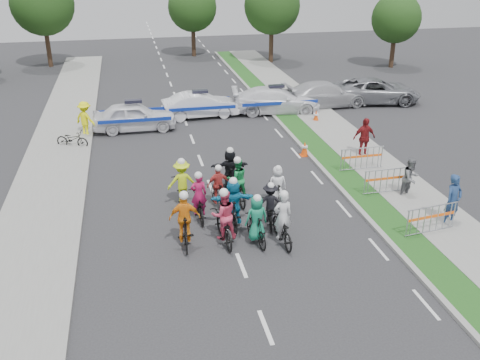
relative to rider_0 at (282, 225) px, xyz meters
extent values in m
plane|color=#28282B|center=(-1.61, -1.10, -0.64)|extent=(90.00, 90.00, 0.00)
cube|color=gray|center=(3.49, 3.90, -0.58)|extent=(0.20, 60.00, 0.12)
cube|color=#1D4B18|center=(4.19, 3.90, -0.59)|extent=(1.20, 60.00, 0.11)
cube|color=gray|center=(5.99, 3.90, -0.58)|extent=(2.40, 60.00, 0.13)
cube|color=gray|center=(-8.11, 3.90, -0.58)|extent=(3.00, 60.00, 0.13)
imported|color=black|center=(0.00, 0.01, -0.14)|extent=(0.74, 1.94, 1.01)
imported|color=silver|center=(0.00, -0.04, 0.37)|extent=(0.63, 0.42, 1.68)
sphere|color=white|center=(0.00, -0.09, 1.17)|extent=(0.29, 0.29, 0.29)
imported|color=black|center=(-0.84, 0.17, -0.12)|extent=(0.73, 1.79, 1.04)
imported|color=#17835E|center=(-0.84, 0.12, 0.32)|extent=(0.83, 0.60, 1.57)
sphere|color=white|center=(-0.84, 0.07, 1.05)|extent=(0.27, 0.27, 0.27)
imported|color=black|center=(-1.88, 0.45, -0.13)|extent=(0.81, 2.02, 1.04)
imported|color=#D83C5E|center=(-1.88, 0.40, 0.40)|extent=(0.88, 0.71, 1.73)
sphere|color=white|center=(-1.88, 0.35, 1.22)|extent=(0.30, 0.30, 0.30)
imported|color=black|center=(-3.16, 0.51, -0.07)|extent=(0.66, 1.95, 1.15)
imported|color=orange|center=(-3.16, 0.46, 0.40)|extent=(1.04, 0.48, 1.73)
sphere|color=white|center=(-3.16, 0.41, 1.22)|extent=(0.30, 0.30, 0.30)
imported|color=black|center=(-0.08, 1.30, -0.21)|extent=(0.87, 1.73, 0.87)
imported|color=black|center=(-0.08, 1.25, 0.26)|extent=(1.02, 0.70, 1.44)
sphere|color=white|center=(-0.08, 1.20, 0.91)|extent=(0.25, 0.25, 0.25)
imported|color=black|center=(-1.37, 1.45, -0.09)|extent=(0.59, 1.86, 1.10)
imported|color=#1783B2|center=(-1.37, 1.40, 0.36)|extent=(1.55, 0.55, 1.66)
sphere|color=white|center=(-1.37, 1.35, 1.14)|extent=(0.29, 0.29, 0.29)
imported|color=black|center=(-2.46, 2.29, -0.16)|extent=(0.65, 1.85, 0.97)
imported|color=#AE154C|center=(-2.46, 2.24, 0.34)|extent=(0.59, 0.39, 1.61)
sphere|color=white|center=(-2.46, 2.19, 1.10)|extent=(0.28, 0.28, 0.28)
imported|color=black|center=(0.58, 2.70, -0.16)|extent=(0.46, 1.61, 0.97)
imported|color=white|center=(0.58, 2.65, 0.26)|extent=(0.71, 0.46, 1.45)
sphere|color=white|center=(0.58, 2.60, 0.92)|extent=(0.25, 0.25, 0.25)
imported|color=black|center=(-0.84, 3.31, -0.15)|extent=(0.86, 1.94, 0.99)
imported|color=#1B9649|center=(-0.84, 3.26, 0.36)|extent=(0.86, 0.71, 1.65)
sphere|color=white|center=(-0.84, 3.21, 1.13)|extent=(0.29, 0.29, 0.29)
imported|color=black|center=(-1.60, 3.10, -0.15)|extent=(0.72, 1.71, 1.00)
imported|color=#C73A37|center=(-1.60, 3.05, 0.28)|extent=(0.92, 0.50, 1.49)
sphere|color=white|center=(-1.60, 3.00, 0.97)|extent=(0.26, 0.26, 0.26)
imported|color=black|center=(-2.92, 3.46, -0.14)|extent=(0.75, 1.96, 1.02)
imported|color=#D4F71A|center=(-2.92, 3.41, 0.38)|extent=(1.12, 0.67, 1.69)
sphere|color=white|center=(-2.92, 3.36, 1.18)|extent=(0.29, 0.29, 0.29)
imported|color=black|center=(-0.90, 4.43, -0.10)|extent=(0.57, 1.82, 1.08)
imported|color=black|center=(-0.90, 4.38, 0.35)|extent=(1.52, 0.53, 1.63)
sphere|color=white|center=(-0.90, 4.33, 1.11)|extent=(0.28, 0.28, 0.28)
imported|color=white|center=(-4.41, 13.01, 0.11)|extent=(4.42, 1.79, 1.50)
imported|color=white|center=(-0.64, 14.61, 0.07)|extent=(4.42, 1.80, 1.42)
imported|color=white|center=(3.85, 14.59, 0.11)|extent=(5.43, 2.80, 1.50)
imported|color=#B8B8BD|center=(7.18, 15.21, 0.12)|extent=(5.43, 2.58, 1.53)
imported|color=gray|center=(10.52, 15.37, 0.12)|extent=(5.85, 3.48, 1.52)
imported|color=navy|center=(6.17, -0.07, 0.32)|extent=(0.81, 0.66, 1.93)
imported|color=slate|center=(5.85, 2.29, 0.18)|extent=(0.98, 0.88, 1.66)
imported|color=maroon|center=(5.89, 6.76, 0.30)|extent=(1.15, 0.57, 1.90)
imported|color=#FBFF0D|center=(-6.90, 12.59, 0.27)|extent=(1.35, 1.26, 1.83)
cube|color=#F24C0C|center=(3.29, 7.51, -0.63)|extent=(0.40, 0.40, 0.03)
cone|color=#F24C0C|center=(3.29, 7.51, -0.29)|extent=(0.36, 0.36, 0.70)
cylinder|color=silver|center=(3.29, 7.51, -0.19)|extent=(0.29, 0.29, 0.08)
cube|color=#F24C0C|center=(5.54, 12.29, -0.63)|extent=(0.40, 0.40, 0.03)
cone|color=#F24C0C|center=(5.54, 12.29, -0.29)|extent=(0.36, 0.36, 0.70)
cylinder|color=silver|center=(5.54, 12.29, -0.19)|extent=(0.29, 0.29, 0.08)
imported|color=black|center=(-7.50, 10.93, -0.22)|extent=(1.73, 1.17, 0.86)
cylinder|color=#382619|center=(7.39, 28.90, 0.98)|extent=(0.36, 0.36, 3.25)
sphere|color=#153912|center=(7.39, 28.90, 3.91)|extent=(4.55, 4.55, 4.55)
cylinder|color=#382619|center=(16.39, 24.90, 0.73)|extent=(0.36, 0.36, 2.75)
sphere|color=#153912|center=(16.39, 24.90, 3.21)|extent=(3.85, 3.85, 3.85)
cylinder|color=#382619|center=(-10.61, 30.90, 1.11)|extent=(0.36, 0.36, 3.50)
sphere|color=#153912|center=(-10.61, 30.90, 4.26)|extent=(4.90, 4.90, 4.90)
cylinder|color=#382619|center=(1.39, 32.90, 0.86)|extent=(0.36, 0.36, 3.00)
sphere|color=#153912|center=(1.39, 32.90, 3.56)|extent=(4.20, 4.20, 4.20)
camera|label=1|loc=(-4.60, -14.91, 8.53)|focal=40.00mm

